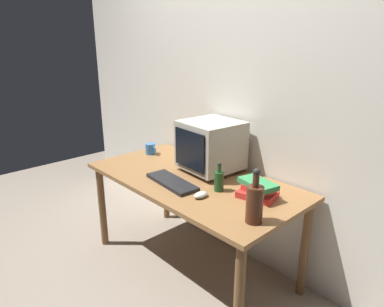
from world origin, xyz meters
name	(u,v)px	position (x,y,z in m)	size (l,w,h in m)	color
ground_plane	(192,265)	(0.00, 0.00, 0.00)	(6.00, 6.00, 0.00)	gray
back_wall	(237,94)	(0.00, 0.45, 1.25)	(4.00, 0.08, 2.50)	silver
desk	(192,189)	(0.00, 0.00, 0.63)	(1.55, 0.78, 0.71)	olive
crt_monitor	(211,146)	(-0.01, 0.19, 0.91)	(0.41, 0.41, 0.37)	#B2AD9E
keyboard	(172,182)	(-0.02, -0.17, 0.73)	(0.42, 0.15, 0.02)	black
computer_mouse	(201,195)	(0.26, -0.17, 0.73)	(0.06, 0.10, 0.04)	beige
bottle_tall	(255,203)	(0.66, -0.17, 0.83)	(0.09, 0.09, 0.30)	#472314
bottle_short	(219,180)	(0.27, -0.02, 0.79)	(0.06, 0.06, 0.19)	#1E4C23
book_stack	(258,190)	(0.50, 0.08, 0.77)	(0.26, 0.20, 0.11)	red
mug	(150,149)	(-0.63, 0.11, 0.76)	(0.12, 0.08, 0.09)	#3370B2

